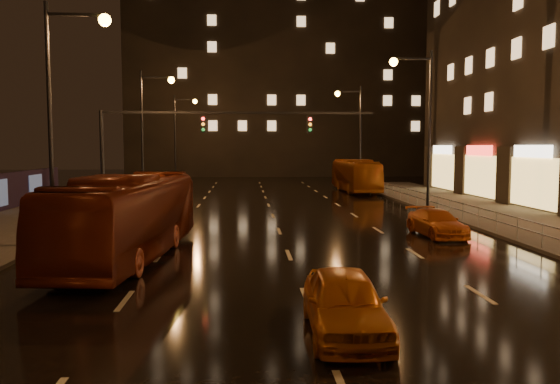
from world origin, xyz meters
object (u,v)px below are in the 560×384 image
object	(u,v)px
bus_red	(128,217)
taxi_far	(437,223)
bus_curb	(355,175)
taxi_near	(345,303)

from	to	relation	value
bus_red	taxi_far	bearing A→B (deg)	23.87
bus_curb	taxi_far	distance (m)	25.19
bus_red	taxi_far	size ratio (longest dim) A/B	2.67
bus_curb	taxi_far	size ratio (longest dim) A/B	2.54
bus_red	bus_curb	xyz separation A→B (m)	(14.65, 29.50, -0.08)
bus_curb	taxi_far	xyz separation A→B (m)	(-1.24, -25.14, -0.89)
bus_red	taxi_far	distance (m)	14.13
taxi_near	taxi_far	bearing A→B (deg)	64.40
bus_curb	taxi_near	distance (m)	39.09
bus_red	bus_curb	bearing A→B (deg)	69.46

